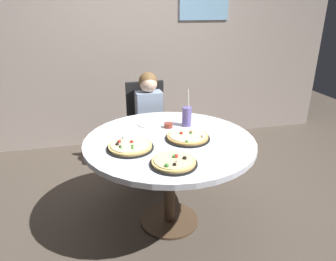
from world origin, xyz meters
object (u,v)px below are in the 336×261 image
(chair_wooden, at_px, (147,122))
(pizza_pepperoni, at_px, (174,162))
(dining_table, at_px, (170,150))
(plate_small, at_px, (149,124))
(diner_child, at_px, (151,132))
(pizza_veggie, at_px, (188,137))
(pizza_cheese, at_px, (130,146))
(soda_cup, at_px, (187,116))
(sauce_bowl, at_px, (168,125))

(chair_wooden, bearing_deg, pizza_pepperoni, -92.76)
(dining_table, distance_m, pizza_pepperoni, 0.42)
(pizza_pepperoni, bearing_deg, chair_wooden, 87.24)
(plate_small, bearing_deg, dining_table, -73.51)
(pizza_pepperoni, bearing_deg, diner_child, 86.50)
(diner_child, distance_m, pizza_pepperoni, 1.23)
(chair_wooden, xyz_separation_m, diner_child, (0.01, -0.18, -0.05))
(plate_small, bearing_deg, pizza_veggie, -57.54)
(diner_child, height_order, plate_small, diner_child)
(dining_table, bearing_deg, pizza_cheese, -162.85)
(chair_wooden, bearing_deg, diner_child, -87.91)
(chair_wooden, distance_m, pizza_veggie, 1.05)
(dining_table, distance_m, pizza_veggie, 0.17)
(pizza_veggie, bearing_deg, soda_cup, 74.83)
(diner_child, distance_m, soda_cup, 0.69)
(pizza_cheese, bearing_deg, pizza_veggie, 8.47)
(diner_child, height_order, sauce_bowl, diner_child)
(diner_child, bearing_deg, plate_small, -102.49)
(soda_cup, bearing_deg, pizza_pepperoni, -113.47)
(diner_child, distance_m, pizza_veggie, 0.88)
(dining_table, xyz_separation_m, pizza_cheese, (-0.31, -0.10, 0.11))
(dining_table, xyz_separation_m, diner_child, (0.00, 0.80, -0.18))
(chair_wooden, height_order, diner_child, diner_child)
(diner_child, xyz_separation_m, pizza_pepperoni, (-0.07, -1.19, 0.28))
(dining_table, xyz_separation_m, soda_cup, (0.21, 0.24, 0.17))
(chair_wooden, height_order, pizza_pepperoni, chair_wooden)
(dining_table, height_order, plate_small, plate_small)
(chair_wooden, distance_m, diner_child, 0.19)
(pizza_cheese, relative_size, sauce_bowl, 4.74)
(diner_child, height_order, pizza_cheese, diner_child)
(dining_table, relative_size, pizza_veggie, 3.81)
(pizza_pepperoni, bearing_deg, plate_small, 92.31)
(dining_table, distance_m, chair_wooden, 0.99)
(chair_wooden, distance_m, pizza_pepperoni, 1.40)
(soda_cup, xyz_separation_m, plate_small, (-0.31, 0.10, -0.08))
(pizza_veggie, xyz_separation_m, soda_cup, (0.07, 0.27, 0.06))
(sauce_bowl, relative_size, plate_small, 0.39)
(chair_wooden, bearing_deg, pizza_cheese, -105.83)
(diner_child, height_order, pizza_veggie, diner_child)
(dining_table, distance_m, sauce_bowl, 0.26)
(pizza_cheese, distance_m, sauce_bowl, 0.48)
(pizza_cheese, height_order, plate_small, pizza_cheese)
(chair_wooden, height_order, soda_cup, soda_cup)
(pizza_veggie, distance_m, pizza_pepperoni, 0.42)
(soda_cup, bearing_deg, plate_small, 162.53)
(pizza_cheese, bearing_deg, pizza_pepperoni, -51.53)
(sauce_bowl, bearing_deg, soda_cup, 2.63)
(pizza_cheese, height_order, soda_cup, soda_cup)
(sauce_bowl, xyz_separation_m, plate_small, (-0.15, 0.10, -0.02))
(diner_child, bearing_deg, pizza_pepperoni, -93.50)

